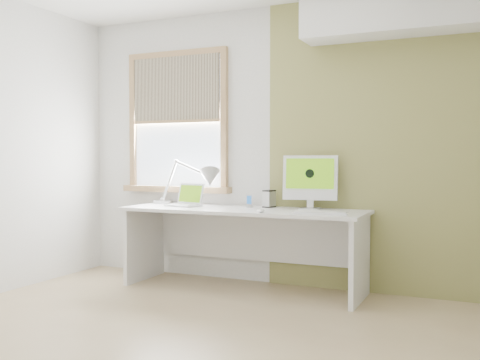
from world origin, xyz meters
The scene contains 12 objects.
room centered at (0.00, 0.00, 1.30)m, with size 4.04×3.54×2.64m.
accent_wall centered at (1.00, 1.74, 1.30)m, with size 2.00×0.02×2.60m, color olive.
soffit centered at (1.20, 1.57, 2.40)m, with size 1.60×0.40×0.42m, color white.
window centered at (-1.00, 1.71, 1.54)m, with size 1.20×0.14×1.42m.
desk centered at (-0.12, 1.44, 0.53)m, with size 2.20×0.70×0.73m.
desk_lamp centered at (-0.65, 1.57, 0.96)m, with size 0.78×0.31×0.44m.
laptop centered at (-0.73, 1.43, 0.78)m, with size 0.34×0.30×0.21m.
phone_dock centered at (-0.12, 1.52, 0.76)m, with size 0.08×0.08×0.12m.
external_drive centered at (0.05, 1.60, 0.81)m, with size 0.10×0.13×0.16m.
imac centered at (0.44, 1.59, 1.00)m, with size 0.49×0.18×0.48m.
keyboard centered at (0.64, 1.20, 0.74)m, with size 0.46×0.17×0.02m.
mouse centered at (0.16, 1.13, 0.74)m, with size 0.06×0.10×0.03m, color white.
Camera 1 is at (1.89, -3.14, 1.18)m, focal length 41.57 mm.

